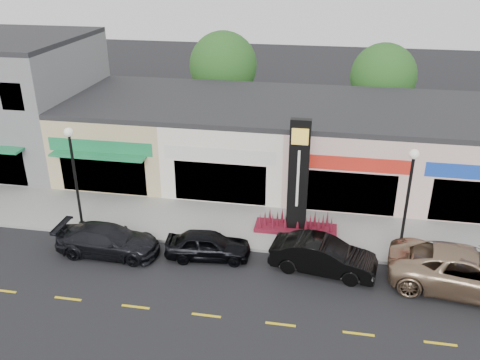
# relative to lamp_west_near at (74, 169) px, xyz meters

# --- Properties ---
(ground) EXTENTS (120.00, 120.00, 0.00)m
(ground) POSITION_rel_lamp_west_near_xyz_m (8.00, -2.50, -3.48)
(ground) COLOR black
(ground) RESTS_ON ground
(sidewalk) EXTENTS (52.00, 4.30, 0.15)m
(sidewalk) POSITION_rel_lamp_west_near_xyz_m (8.00, 1.85, -3.40)
(sidewalk) COLOR gray
(sidewalk) RESTS_ON ground
(curb) EXTENTS (52.00, 0.20, 0.15)m
(curb) POSITION_rel_lamp_west_near_xyz_m (8.00, -0.40, -3.40)
(curb) COLOR gray
(curb) RESTS_ON ground
(shop_beige) EXTENTS (7.00, 10.85, 4.80)m
(shop_beige) POSITION_rel_lamp_west_near_xyz_m (-0.50, 8.96, -1.08)
(shop_beige) COLOR tan
(shop_beige) RESTS_ON ground
(shop_cream) EXTENTS (7.00, 10.01, 4.80)m
(shop_cream) POSITION_rel_lamp_west_near_xyz_m (6.50, 8.97, -1.08)
(shop_cream) COLOR silver
(shop_cream) RESTS_ON ground
(shop_pink_w) EXTENTS (7.00, 10.01, 4.80)m
(shop_pink_w) POSITION_rel_lamp_west_near_xyz_m (13.50, 8.97, -1.08)
(shop_pink_w) COLOR #C59996
(shop_pink_w) RESTS_ON ground
(shop_pink_e) EXTENTS (7.00, 10.01, 4.80)m
(shop_pink_e) POSITION_rel_lamp_west_near_xyz_m (20.50, 8.97, -1.08)
(shop_pink_e) COLOR #C59996
(shop_pink_e) RESTS_ON ground
(tree_rear_west) EXTENTS (5.20, 5.20, 7.83)m
(tree_rear_west) POSITION_rel_lamp_west_near_xyz_m (4.00, 17.00, 1.74)
(tree_rear_west) COLOR #382619
(tree_rear_west) RESTS_ON ground
(tree_rear_mid) EXTENTS (4.80, 4.80, 7.29)m
(tree_rear_mid) POSITION_rel_lamp_west_near_xyz_m (16.00, 17.00, 1.41)
(tree_rear_mid) COLOR #382619
(tree_rear_mid) RESTS_ON ground
(lamp_west_near) EXTENTS (0.44, 0.44, 5.47)m
(lamp_west_near) POSITION_rel_lamp_west_near_xyz_m (0.00, 0.00, 0.00)
(lamp_west_near) COLOR black
(lamp_west_near) RESTS_ON sidewalk
(lamp_east_near) EXTENTS (0.44, 0.44, 5.47)m
(lamp_east_near) POSITION_rel_lamp_west_near_xyz_m (16.00, 0.00, 0.00)
(lamp_east_near) COLOR black
(lamp_east_near) RESTS_ON sidewalk
(pylon_sign) EXTENTS (4.20, 1.30, 6.00)m
(pylon_sign) POSITION_rel_lamp_west_near_xyz_m (11.00, 1.70, -1.20)
(pylon_sign) COLOR #5A0F1E
(pylon_sign) RESTS_ON sidewalk
(car_dark_sedan) EXTENTS (2.02, 4.97, 1.44)m
(car_dark_sedan) POSITION_rel_lamp_west_near_xyz_m (2.30, -1.88, -2.76)
(car_dark_sedan) COLOR black
(car_dark_sedan) RESTS_ON ground
(car_black_sedan) EXTENTS (2.03, 4.17, 1.37)m
(car_black_sedan) POSITION_rel_lamp_west_near_xyz_m (7.09, -1.37, -2.79)
(car_black_sedan) COLOR black
(car_black_sedan) RESTS_ON ground
(car_black_conv) EXTENTS (2.40, 4.97, 1.57)m
(car_black_conv) POSITION_rel_lamp_west_near_xyz_m (12.49, -1.51, -2.69)
(car_black_conv) COLOR black
(car_black_conv) RESTS_ON ground
(car_gold_suv) EXTENTS (3.90, 6.94, 1.83)m
(car_gold_suv) POSITION_rel_lamp_west_near_xyz_m (18.58, -1.78, -2.56)
(car_gold_suv) COLOR #9C7F63
(car_gold_suv) RESTS_ON ground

